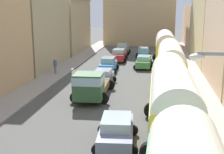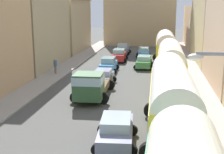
# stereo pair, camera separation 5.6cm
# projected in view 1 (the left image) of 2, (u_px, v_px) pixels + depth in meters

# --- Properties ---
(ground_plane) EXTENTS (154.00, 154.00, 0.00)m
(ground_plane) POSITION_uv_depth(u_px,v_px,m) (119.00, 83.00, 30.01)
(ground_plane) COLOR #4E4E4B
(sidewalk_left) EXTENTS (2.50, 70.00, 0.14)m
(sidewalk_left) POSITION_uv_depth(u_px,v_px,m) (46.00, 80.00, 31.03)
(sidewalk_left) COLOR #A29A91
(sidewalk_left) RESTS_ON ground
(sidewalk_right) EXTENTS (2.50, 70.00, 0.14)m
(sidewalk_right) POSITION_uv_depth(u_px,v_px,m) (196.00, 85.00, 28.95)
(sidewalk_right) COLOR #B3A19F
(sidewalk_right) RESTS_ON ground
(building_left_3) EXTENTS (5.11, 12.61, 12.46)m
(building_left_3) POSITION_uv_depth(u_px,v_px,m) (35.00, 15.00, 36.62)
(building_left_3) COLOR tan
(building_left_3) RESTS_ON ground
(building_left_4) EXTENTS (4.71, 12.49, 8.56)m
(building_left_4) POSITION_uv_depth(u_px,v_px,m) (69.00, 25.00, 50.07)
(building_left_4) COLOR tan
(building_left_4) RESTS_ON ground
(building_right_3) EXTENTS (4.87, 14.52, 9.75)m
(building_right_3) POSITION_uv_depth(u_px,v_px,m) (213.00, 24.00, 40.67)
(building_right_3) COLOR #C8B684
(building_right_3) RESTS_ON ground
(building_right_4) EXTENTS (5.58, 14.87, 7.32)m
(building_right_4) POSITION_uv_depth(u_px,v_px,m) (202.00, 27.00, 55.68)
(building_right_4) COLOR beige
(building_right_4) RESTS_ON ground
(distant_church) EXTENTS (13.10, 6.91, 18.29)m
(distant_church) POSITION_uv_depth(u_px,v_px,m) (140.00, 13.00, 59.03)
(distant_church) COLOR tan
(distant_church) RESTS_ON ground
(parked_bus_1) EXTENTS (3.28, 10.02, 4.16)m
(parked_bus_1) POSITION_uv_depth(u_px,v_px,m) (172.00, 98.00, 17.19)
(parked_bus_1) COLOR yellow
(parked_bus_1) RESTS_ON ground
(parked_bus_2) EXTENTS (3.23, 9.12, 4.06)m
(parked_bus_2) POSITION_uv_depth(u_px,v_px,m) (170.00, 63.00, 28.08)
(parked_bus_2) COLOR gold
(parked_bus_2) RESTS_ON ground
(parked_bus_3) EXTENTS (3.31, 8.48, 4.15)m
(parked_bus_3) POSITION_uv_depth(u_px,v_px,m) (165.00, 47.00, 38.88)
(parked_bus_3) COLOR yellow
(parked_bus_3) RESTS_ON ground
(cargo_truck_0) EXTENTS (3.15, 7.10, 2.39)m
(cargo_truck_0) POSITION_uv_depth(u_px,v_px,m) (92.00, 84.00, 24.69)
(cargo_truck_0) COLOR #2E5330
(cargo_truck_0) RESTS_ON ground
(car_0) EXTENTS (2.23, 3.69, 1.49)m
(car_0) POSITION_uv_depth(u_px,v_px,m) (103.00, 77.00, 29.19)
(car_0) COLOR slate
(car_0) RESTS_ON ground
(car_1) EXTENTS (2.20, 4.01, 1.64)m
(car_1) POSITION_uv_depth(u_px,v_px,m) (108.00, 65.00, 35.13)
(car_1) COLOR #3E8CD0
(car_1) RESTS_ON ground
(car_2) EXTENTS (2.29, 4.22, 1.64)m
(car_2) POSITION_uv_depth(u_px,v_px,m) (119.00, 55.00, 41.70)
(car_2) COLOR red
(car_2) RESTS_ON ground
(car_3) EXTENTS (2.28, 3.68, 1.62)m
(car_3) POSITION_uv_depth(u_px,v_px,m) (123.00, 49.00, 47.78)
(car_3) COLOR gray
(car_3) RESTS_ON ground
(car_5) EXTENTS (2.51, 4.31, 1.55)m
(car_5) POSITION_uv_depth(u_px,v_px,m) (116.00, 131.00, 16.58)
(car_5) COLOR slate
(car_5) RESTS_ON ground
(car_6) EXTENTS (2.35, 3.93, 1.49)m
(car_6) POSITION_uv_depth(u_px,v_px,m) (144.00, 62.00, 37.13)
(car_6) COLOR #498F4C
(car_6) RESTS_ON ground
(car_7) EXTENTS (2.25, 3.74, 1.48)m
(car_7) POSITION_uv_depth(u_px,v_px,m) (143.00, 53.00, 44.57)
(car_7) COLOR #4485CB
(car_7) RESTS_ON ground
(pedestrian_2) EXTENTS (0.50, 0.50, 1.82)m
(pedestrian_2) POSITION_uv_depth(u_px,v_px,m) (55.00, 65.00, 33.45)
(pedestrian_2) COLOR slate
(pedestrian_2) RESTS_ON ground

